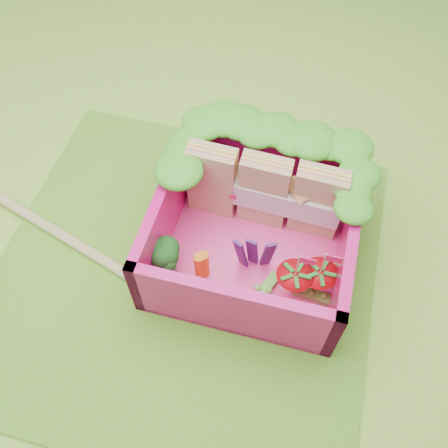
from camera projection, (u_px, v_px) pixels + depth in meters
ground at (185, 271)px, 3.52m from camera, size 14.00×14.00×0.00m
placemat at (185, 270)px, 3.50m from camera, size 2.60×2.60×0.03m
bento_floor at (253, 248)px, 3.56m from camera, size 1.30×1.30×0.05m
bento_box at (255, 229)px, 3.35m from camera, size 1.30×1.30×0.55m
lettuce_ruffle at (273, 145)px, 3.33m from camera, size 1.43×0.77×0.11m
sandwich_stack at (265, 191)px, 3.44m from camera, size 1.09×0.22×0.60m
broccoli at (166, 257)px, 3.27m from camera, size 0.32×0.32×0.27m
carrot_sticks at (202, 265)px, 3.31m from camera, size 0.09×0.09×0.26m
purple_wedges at (254, 253)px, 3.29m from camera, size 0.25×0.09×0.38m
strawberry_left at (293, 283)px, 3.23m from camera, size 0.24×0.24×0.48m
strawberry_right at (317, 281)px, 3.24m from camera, size 0.24×0.24×0.48m
snap_peas at (301, 284)px, 3.34m from camera, size 0.61×0.57×0.05m
chopsticks at (57, 232)px, 3.64m from camera, size 2.22×0.74×0.04m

